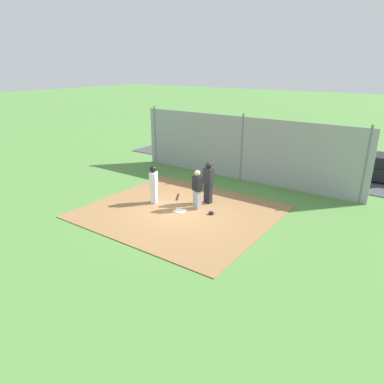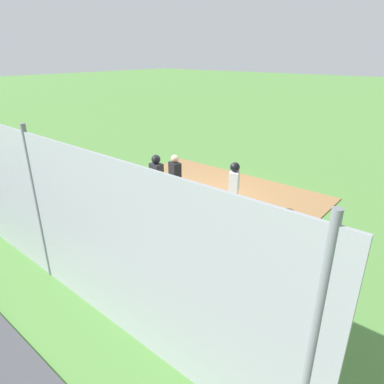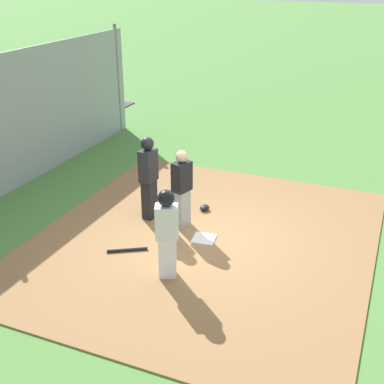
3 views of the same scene
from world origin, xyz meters
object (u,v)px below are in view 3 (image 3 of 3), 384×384
catcher_mask (205,208)px  umpire (149,176)px  home_plate (204,239)px  baseball_bat (127,250)px  parked_car_dark (19,101)px  catcher (182,187)px  runner (167,229)px

catcher_mask → umpire: bearing=-51.1°
home_plate → baseball_bat: baseball_bat is taller
home_plate → parked_car_dark: (-5.60, -9.14, 0.57)m
umpire → catcher_mask: size_ratio=7.48×
home_plate → umpire: size_ratio=0.25×
baseball_bat → catcher_mask: catcher_mask is taller
catcher_mask → baseball_bat: bearing=-17.8°
umpire → baseball_bat: bearing=-75.0°
home_plate → parked_car_dark: parked_car_dark is taller
home_plate → umpire: (-0.43, -1.42, 0.94)m
umpire → parked_car_dark: bearing=151.5°
catcher → baseball_bat: size_ratio=2.13×
baseball_bat → runner: bearing=126.1°
baseball_bat → catcher_mask: bearing=-138.8°
umpire → catcher_mask: 1.52m
home_plate → catcher: (-0.40, -0.65, 0.84)m
home_plate → baseball_bat: bearing=-49.5°
catcher → parked_car_dark: (-5.19, -8.49, -0.26)m
catcher_mask → parked_car_dark: parked_car_dark is taller
catcher → parked_car_dark: catcher is taller
home_plate → catcher: size_ratio=0.27×
catcher → baseball_bat: bearing=-93.3°
catcher_mask → home_plate: bearing=21.0°
catcher → catcher_mask: 1.14m
umpire → parked_car_dark: umpire is taller
home_plate → parked_car_dark: size_ratio=0.10×
runner → baseball_bat: runner is taller
umpire → baseball_bat: size_ratio=2.35×
catcher_mask → parked_car_dark: 9.74m
parked_car_dark → runner: bearing=-129.8°
catcher → parked_car_dark: 9.95m
catcher → runner: size_ratio=1.00×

